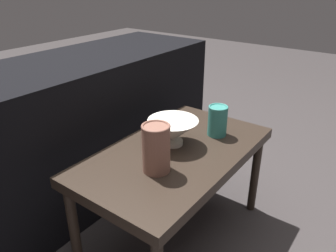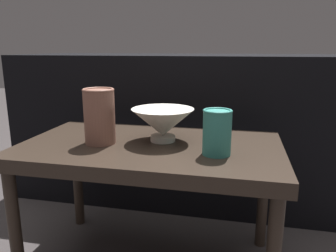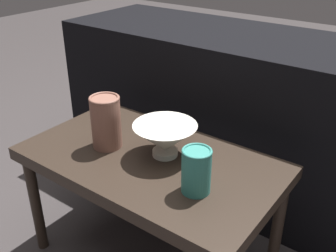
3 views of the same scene
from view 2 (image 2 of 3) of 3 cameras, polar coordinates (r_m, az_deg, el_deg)
The scene contains 5 objects.
table at distance 1.00m, azimuth -3.04°, elevation -5.55°, with size 0.78×0.44×0.41m.
couch_backdrop at distance 1.55m, azimuth 2.65°, elevation 0.03°, with size 1.50×0.50×0.66m.
bowl at distance 1.00m, azimuth -0.92°, elevation 0.56°, with size 0.19×0.19×0.10m.
vase_textured_left at distance 0.99m, azimuth -11.86°, elevation 1.81°, with size 0.09×0.09×0.17m.
vase_colorful_right at distance 0.88m, azimuth 8.54°, elevation -0.97°, with size 0.08×0.08×0.12m.
Camera 2 is at (0.25, -0.91, 0.69)m, focal length 35.00 mm.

